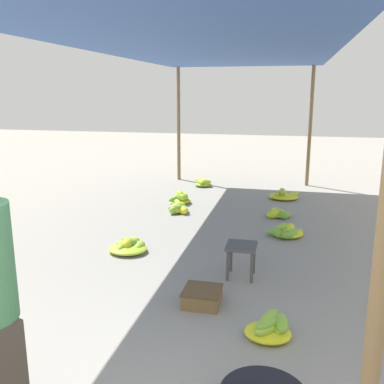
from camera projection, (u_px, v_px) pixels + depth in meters
canopy_post_front_right at (380, 281)px, 1.78m from camera, size 0.08×0.08×2.67m
canopy_post_back_left at (179, 125)px, 10.22m from camera, size 0.08×0.08×2.67m
canopy_post_back_right at (310, 127)px, 9.55m from camera, size 0.08×0.08×2.67m
canopy_tarp at (210, 47)px, 5.69m from camera, size 3.44×8.59×0.04m
stool at (241, 251)px, 4.91m from camera, size 0.34×0.34×0.40m
banana_pile_left_0 at (128, 246)px, 5.76m from camera, size 0.52×0.60×0.19m
banana_pile_left_1 at (178, 209)px, 7.59m from camera, size 0.42×0.42×0.18m
banana_pile_left_2 at (181, 197)px, 8.25m from camera, size 0.45×0.43×0.26m
banana_pile_left_3 at (202, 182)px, 9.72m from camera, size 0.42×0.35×0.18m
banana_pile_right_0 at (270, 327)px, 3.73m from camera, size 0.41×0.42×0.22m
banana_pile_right_1 at (278, 213)px, 7.34m from camera, size 0.44×0.46×0.15m
banana_pile_right_2 at (283, 196)px, 8.58m from camera, size 0.63×0.57×0.22m
banana_pile_right_3 at (287, 232)px, 6.36m from camera, size 0.58×0.55×0.17m
crate_near at (202, 297)px, 4.32m from camera, size 0.38×0.38×0.16m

